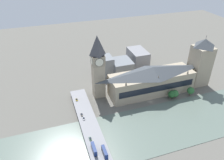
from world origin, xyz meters
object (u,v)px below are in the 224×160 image
Objects in this scene: car_northbound_mid at (82,115)px; car_southbound_lead at (77,100)px; victoria_tower at (200,62)px; double_decker_bus_mid at (105,152)px; parliament_hall at (152,80)px; road_bridge at (95,140)px; car_northbound_lead at (84,118)px; clock_tower at (98,66)px; double_decker_bus_lead at (94,149)px; car_southbound_mid at (90,139)px.

car_southbound_lead reaches higher than car_northbound_mid.
victoria_tower is 5.55× the size of double_decker_bus_mid.
victoria_tower reaches higher than parliament_hall.
parliament_hall is at bearing -56.40° from road_bridge.
double_decker_bus_mid reaches higher than car_southbound_lead.
car_southbound_lead is (30.24, 0.76, 0.01)m from car_northbound_lead.
car_northbound_mid is at bearing -179.77° from car_southbound_lead.
parliament_hall reaches higher than double_decker_bus_mid.
car_northbound_mid is (-31.61, 25.57, -30.76)m from clock_tower.
clock_tower reaches higher than car_northbound_mid.
road_bridge is (-51.54, 77.56, -12.03)m from parliament_hall.
clock_tower is at bearing -18.35° from double_decker_bus_lead.
parliament_hall is 23.77× the size of car_southbound_lead.
victoria_tower reaches higher than double_decker_bus_mid.
car_southbound_lead is (68.57, 0.56, -2.00)m from double_decker_bus_lead.
car_northbound_mid is (-19.30, 81.42, -10.46)m from parliament_hall.
car_northbound_mid is at bearing 141.03° from clock_tower.
car_southbound_mid reaches higher than road_bridge.
car_northbound_mid is 1.08× the size of car_southbound_lead.
double_decker_bus_mid is 44.43m from car_northbound_lead.
car_southbound_lead reaches higher than car_northbound_lead.
road_bridge is 35.65× the size of car_northbound_mid.
double_decker_bus_lead is 2.85× the size of car_southbound_mid.
victoria_tower is 5.23× the size of double_decker_bus_lead.
victoria_tower is 143.18m from car_southbound_lead.
parliament_hall is 82.35m from car_southbound_lead.
parliament_hall is at bearing -51.93° from double_decker_bus_lead.
car_southbound_lead is at bearing 105.59° from clock_tower.
car_northbound_lead is 1.02× the size of car_southbound_lead.
double_decker_bus_mid is 50.24m from car_northbound_mid.
car_southbound_mid is (-55.88, -0.62, -0.05)m from car_southbound_lead.
double_decker_bus_mid is at bearing -129.15° from double_decker_bus_lead.
victoria_tower is (0.05, -59.81, 11.92)m from parliament_hall.
road_bridge is at bearing -15.99° from double_decker_bus_lead.
car_northbound_lead is 5.83m from car_northbound_mid.
double_decker_bus_mid reaches higher than car_southbound_mid.
car_northbound_lead is at bearing 8.58° from double_decker_bus_mid.
road_bridge is 32.51m from car_northbound_mid.
clock_tower is 17.21× the size of car_northbound_lead.
car_southbound_lead reaches higher than car_southbound_mid.
double_decker_bus_lead is at bearing 128.07° from parliament_hall.
parliament_hall is at bearing 90.05° from victoria_tower.
parliament_hall is at bearing -76.67° from car_northbound_mid.
road_bridge is 14.03× the size of double_decker_bus_mid.
car_northbound_lead is at bearing 146.33° from clock_tower.
victoria_tower is at bearing -89.95° from parliament_hall.
car_southbound_mid is at bearing -179.36° from car_southbound_lead.
parliament_hall is 93.90m from road_bridge.
double_decker_bus_lead is at bearing -179.53° from car_southbound_lead.
car_northbound_lead reaches higher than road_bridge.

